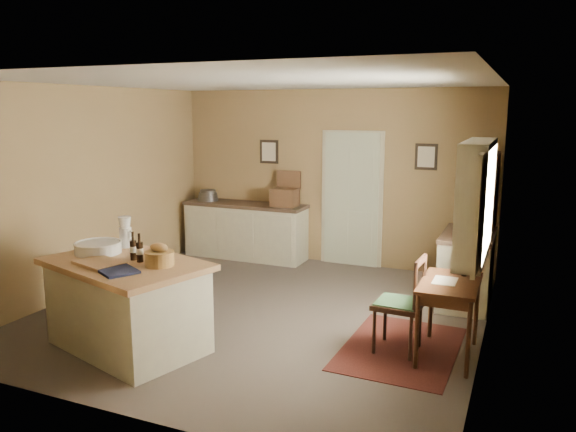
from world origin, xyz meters
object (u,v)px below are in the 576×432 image
(work_island, at_px, (127,302))
(shelving_unit, at_px, (485,224))
(desk_chair, at_px, (398,305))
(right_cabinet, at_px, (467,268))
(sideboard, at_px, (246,229))
(writing_desk, at_px, (450,291))

(work_island, height_order, shelving_unit, shelving_unit)
(desk_chair, distance_m, right_cabinet, 1.80)
(work_island, xyz_separation_m, right_cabinet, (3.02, 2.73, -0.02))
(right_cabinet, bearing_deg, work_island, -137.86)
(desk_chair, bearing_deg, work_island, -155.22)
(sideboard, height_order, desk_chair, sideboard)
(shelving_unit, bearing_deg, work_island, -133.87)
(desk_chair, xyz_separation_m, right_cabinet, (0.48, 1.74, -0.03))
(work_island, bearing_deg, desk_chair, 38.09)
(writing_desk, bearing_deg, desk_chair, -172.36)
(desk_chair, bearing_deg, writing_desk, 11.09)
(shelving_unit, bearing_deg, right_cabinet, -104.83)
(sideboard, relative_size, desk_chair, 2.09)
(writing_desk, xyz_separation_m, right_cabinet, (-0.00, 1.67, -0.21))
(work_island, xyz_separation_m, sideboard, (-0.52, 3.62, -0.00))
(writing_desk, distance_m, shelving_unit, 2.26)
(sideboard, distance_m, shelving_unit, 3.73)
(desk_chair, height_order, shelving_unit, shelving_unit)
(sideboard, xyz_separation_m, shelving_unit, (3.69, -0.33, 0.44))
(sideboard, bearing_deg, writing_desk, -35.94)
(writing_desk, distance_m, desk_chair, 0.52)
(writing_desk, height_order, right_cabinet, right_cabinet)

